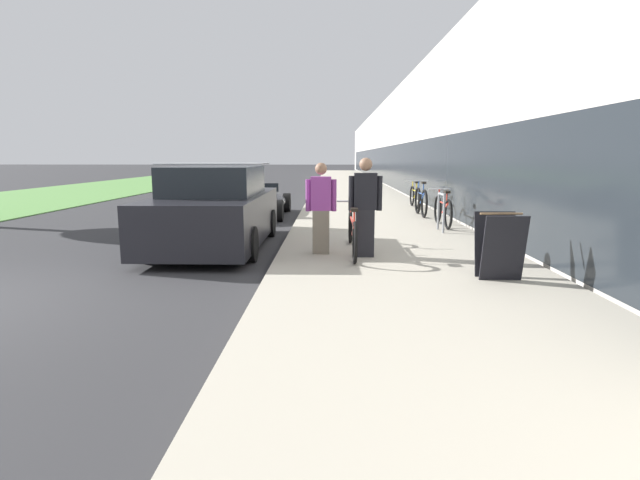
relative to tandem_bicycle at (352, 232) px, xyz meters
name	(u,v)px	position (x,y,z in m)	size (l,w,h in m)	color
sidewalk_slab	(353,189)	(0.77, 18.02, -0.42)	(4.12, 70.00, 0.12)	#B2AA99
storefront_facade	(453,144)	(7.86, 26.02, 2.10)	(10.01, 70.00, 5.15)	#BCB7AD
lawn_strip	(124,185)	(-13.09, 22.02, -0.46)	(7.51, 70.00, 0.03)	#5B9347
tandem_bicycle	(352,232)	(0.00, 0.00, 0.00)	(0.52, 2.50, 0.83)	black
person_rider	(365,207)	(0.19, -0.32, 0.45)	(0.55, 0.21, 1.62)	black
person_bystander	(321,208)	(-0.54, -0.07, 0.41)	(0.52, 0.20, 1.53)	#756B5B
bike_rack_hoop	(441,208)	(2.06, 2.55, 0.15)	(0.05, 0.60, 0.84)	gray
cruiser_bike_nearest	(443,211)	(2.28, 3.37, 0.01)	(0.52, 1.81, 0.87)	black
cruiser_bike_middle	(421,201)	(2.14, 5.51, 0.05)	(0.52, 1.78, 0.97)	black
cruiser_bike_farthest	(415,196)	(2.35, 7.81, 0.01)	(0.52, 1.69, 0.86)	black
sandwich_board_sign	(499,246)	(1.90, -1.81, 0.09)	(0.56, 0.56, 0.90)	black
parked_sedan_curbside	(216,210)	(-2.60, 1.08, 0.25)	(1.99, 4.52, 1.63)	black
vintage_roadster_curbside	(258,202)	(-2.54, 6.27, -0.06)	(1.72, 4.25, 0.95)	black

